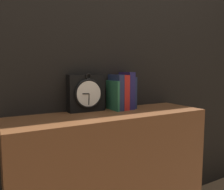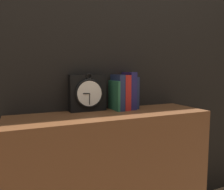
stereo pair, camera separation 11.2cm
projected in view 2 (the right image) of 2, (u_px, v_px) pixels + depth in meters
wall_back at (99, 32)px, 1.39m from camera, size 6.00×0.05×2.60m
bookshelf at (112, 180)px, 1.30m from camera, size 1.16×0.35×0.81m
clock at (88, 93)px, 1.32m from camera, size 0.22×0.08×0.23m
book_slot0_green at (114, 96)px, 1.36m from camera, size 0.01×0.15×0.18m
book_slot1_navy at (118, 92)px, 1.37m from camera, size 0.04×0.15×0.22m
book_slot2_red at (123, 92)px, 1.38m from camera, size 0.04×0.14×0.22m
book_slot3_navy at (129, 91)px, 1.40m from camera, size 0.04×0.13×0.24m
book_slot4_navy at (133, 93)px, 1.43m from camera, size 0.03×0.11×0.20m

